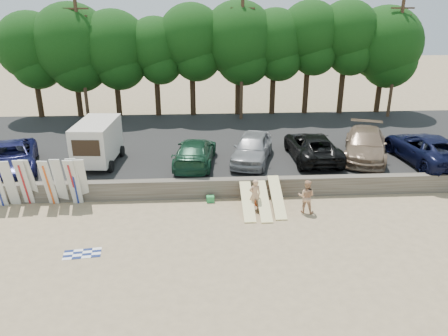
{
  "coord_description": "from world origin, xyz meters",
  "views": [
    {
      "loc": [
        -1.36,
        -17.76,
        9.8
      ],
      "look_at": [
        -0.13,
        3.0,
        1.61
      ],
      "focal_mm": 35.0,
      "sensor_mm": 36.0,
      "label": 1
    }
  ],
  "objects_px": {
    "car_3": "(312,146)",
    "beachgoer_b": "(306,196)",
    "beachgoer_a": "(255,194)",
    "car_0": "(12,157)",
    "cooler": "(210,199)",
    "car_2": "(252,148)",
    "box_trailer": "(97,141)",
    "car_4": "(365,144)",
    "car_5": "(426,148)",
    "car_1": "(195,152)"
  },
  "relations": [
    {
      "from": "car_3",
      "to": "car_0",
      "type": "bearing_deg",
      "value": 1.74
    },
    {
      "from": "box_trailer",
      "to": "car_4",
      "type": "height_order",
      "value": "box_trailer"
    },
    {
      "from": "car_0",
      "to": "car_2",
      "type": "bearing_deg",
      "value": -15.24
    },
    {
      "from": "car_2",
      "to": "beachgoer_a",
      "type": "relative_size",
      "value": 3.13
    },
    {
      "from": "beachgoer_b",
      "to": "cooler",
      "type": "height_order",
      "value": "beachgoer_b"
    },
    {
      "from": "car_2",
      "to": "beachgoer_a",
      "type": "distance_m",
      "value": 4.92
    },
    {
      "from": "car_1",
      "to": "beachgoer_b",
      "type": "height_order",
      "value": "car_1"
    },
    {
      "from": "car_1",
      "to": "car_5",
      "type": "height_order",
      "value": "car_5"
    },
    {
      "from": "car_1",
      "to": "car_3",
      "type": "distance_m",
      "value": 7.01
    },
    {
      "from": "car_1",
      "to": "cooler",
      "type": "bearing_deg",
      "value": 108.9
    },
    {
      "from": "car_0",
      "to": "car_5",
      "type": "distance_m",
      "value": 23.69
    },
    {
      "from": "box_trailer",
      "to": "beachgoer_a",
      "type": "xyz_separation_m",
      "value": [
        8.51,
        -5.0,
        -1.31
      ]
    },
    {
      "from": "car_1",
      "to": "car_5",
      "type": "bearing_deg",
      "value": -174.47
    },
    {
      "from": "car_4",
      "to": "car_5",
      "type": "distance_m",
      "value": 3.39
    },
    {
      "from": "car_5",
      "to": "beachgoer_b",
      "type": "xyz_separation_m",
      "value": [
        -8.14,
        -4.67,
        -0.7
      ]
    },
    {
      "from": "box_trailer",
      "to": "car_3",
      "type": "distance_m",
      "value": 12.59
    },
    {
      "from": "car_5",
      "to": "beachgoer_b",
      "type": "height_order",
      "value": "car_5"
    },
    {
      "from": "car_0",
      "to": "car_4",
      "type": "xyz_separation_m",
      "value": [
        20.43,
        0.8,
        0.09
      ]
    },
    {
      "from": "box_trailer",
      "to": "car_1",
      "type": "bearing_deg",
      "value": -0.42
    },
    {
      "from": "car_0",
      "to": "car_3",
      "type": "relative_size",
      "value": 0.97
    },
    {
      "from": "car_4",
      "to": "beachgoer_b",
      "type": "height_order",
      "value": "car_4"
    },
    {
      "from": "car_2",
      "to": "beachgoer_a",
      "type": "bearing_deg",
      "value": -79.15
    },
    {
      "from": "car_0",
      "to": "car_5",
      "type": "xyz_separation_m",
      "value": [
        23.69,
        -0.13,
        0.09
      ]
    },
    {
      "from": "box_trailer",
      "to": "car_3",
      "type": "bearing_deg",
      "value": 4.98
    },
    {
      "from": "car_3",
      "to": "beachgoer_b",
      "type": "xyz_separation_m",
      "value": [
        -1.64,
        -5.56,
        -0.64
      ]
    },
    {
      "from": "box_trailer",
      "to": "car_2",
      "type": "relative_size",
      "value": 0.83
    },
    {
      "from": "car_1",
      "to": "car_5",
      "type": "relative_size",
      "value": 0.87
    },
    {
      "from": "car_1",
      "to": "car_0",
      "type": "bearing_deg",
      "value": 7.93
    },
    {
      "from": "car_0",
      "to": "beachgoer_b",
      "type": "xyz_separation_m",
      "value": [
        15.55,
        -4.8,
        -0.61
      ]
    },
    {
      "from": "car_3",
      "to": "cooler",
      "type": "xyz_separation_m",
      "value": [
        -6.23,
        -4.15,
        -1.32
      ]
    },
    {
      "from": "car_2",
      "to": "beachgoer_b",
      "type": "bearing_deg",
      "value": -53.45
    },
    {
      "from": "car_3",
      "to": "beachgoer_b",
      "type": "height_order",
      "value": "car_3"
    },
    {
      "from": "box_trailer",
      "to": "cooler",
      "type": "xyz_separation_m",
      "value": [
        6.35,
        -4.06,
        -1.94
      ]
    },
    {
      "from": "car_1",
      "to": "car_2",
      "type": "height_order",
      "value": "car_2"
    },
    {
      "from": "car_0",
      "to": "box_trailer",
      "type": "bearing_deg",
      "value": -9.09
    },
    {
      "from": "car_5",
      "to": "car_4",
      "type": "bearing_deg",
      "value": -20.76
    },
    {
      "from": "box_trailer",
      "to": "beachgoer_a",
      "type": "distance_m",
      "value": 9.96
    },
    {
      "from": "car_4",
      "to": "cooler",
      "type": "relative_size",
      "value": 15.26
    },
    {
      "from": "beachgoer_a",
      "to": "car_0",
      "type": "bearing_deg",
      "value": -25.36
    },
    {
      "from": "car_2",
      "to": "car_1",
      "type": "bearing_deg",
      "value": -158.44
    },
    {
      "from": "box_trailer",
      "to": "car_4",
      "type": "xyz_separation_m",
      "value": [
        15.82,
        0.13,
        -0.56
      ]
    },
    {
      "from": "car_1",
      "to": "car_4",
      "type": "bearing_deg",
      "value": -169.66
    },
    {
      "from": "car_2",
      "to": "beachgoer_b",
      "type": "relative_size",
      "value": 2.94
    },
    {
      "from": "car_0",
      "to": "car_4",
      "type": "relative_size",
      "value": 0.93
    },
    {
      "from": "car_2",
      "to": "car_4",
      "type": "distance_m",
      "value": 6.88
    },
    {
      "from": "cooler",
      "to": "car_2",
      "type": "bearing_deg",
      "value": 53.85
    },
    {
      "from": "car_4",
      "to": "beachgoer_b",
      "type": "relative_size",
      "value": 3.45
    },
    {
      "from": "car_3",
      "to": "beachgoer_b",
      "type": "distance_m",
      "value": 5.84
    },
    {
      "from": "car_5",
      "to": "beachgoer_a",
      "type": "distance_m",
      "value": 11.4
    },
    {
      "from": "beachgoer_b",
      "to": "cooler",
      "type": "relative_size",
      "value": 4.42
    }
  ]
}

